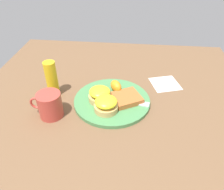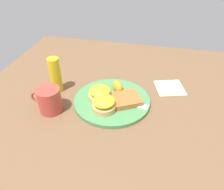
# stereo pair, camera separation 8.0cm
# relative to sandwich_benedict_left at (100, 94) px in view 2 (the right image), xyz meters

# --- Properties ---
(ground_plane) EXTENTS (1.10, 1.10, 0.00)m
(ground_plane) POSITION_rel_sandwich_benedict_left_xyz_m (-0.04, -0.01, -0.04)
(ground_plane) COLOR brown
(plate) EXTENTS (0.28, 0.28, 0.01)m
(plate) POSITION_rel_sandwich_benedict_left_xyz_m (-0.04, -0.01, -0.03)
(plate) COLOR #47844C
(plate) RESTS_ON ground_plane
(sandwich_benedict_left) EXTENTS (0.08, 0.08, 0.05)m
(sandwich_benedict_left) POSITION_rel_sandwich_benedict_left_xyz_m (0.00, 0.00, 0.00)
(sandwich_benedict_left) COLOR tan
(sandwich_benedict_left) RESTS_ON plate
(sandwich_benedict_right) EXTENTS (0.08, 0.08, 0.05)m
(sandwich_benedict_right) POSITION_rel_sandwich_benedict_left_xyz_m (-0.03, 0.05, 0.00)
(sandwich_benedict_right) COLOR tan
(sandwich_benedict_right) RESTS_ON plate
(hashbrown_patty) EXTENTS (0.13, 0.13, 0.02)m
(hashbrown_patty) POSITION_rel_sandwich_benedict_left_xyz_m (-0.10, -0.01, -0.02)
(hashbrown_patty) COLOR #AE5D2B
(hashbrown_patty) RESTS_ON plate
(orange_wedge) EXTENTS (0.06, 0.07, 0.04)m
(orange_wedge) POSITION_rel_sandwich_benedict_left_xyz_m (-0.05, -0.06, -0.00)
(orange_wedge) COLOR orange
(orange_wedge) RESTS_ON plate
(fork) EXTENTS (0.21, 0.06, 0.00)m
(fork) POSITION_rel_sandwich_benedict_left_xyz_m (-0.09, -0.00, -0.02)
(fork) COLOR silver
(fork) RESTS_ON plate
(cup) EXTENTS (0.11, 0.08, 0.09)m
(cup) POSITION_rel_sandwich_benedict_left_xyz_m (0.16, 0.08, 0.01)
(cup) COLOR #B23D33
(cup) RESTS_ON ground_plane
(napkin) EXTENTS (0.14, 0.14, 0.00)m
(napkin) POSITION_rel_sandwich_benedict_left_xyz_m (-0.26, -0.15, -0.04)
(napkin) COLOR white
(napkin) RESTS_ON ground_plane
(condiment_bottle) EXTENTS (0.04, 0.04, 0.14)m
(condiment_bottle) POSITION_rel_sandwich_benedict_left_xyz_m (0.19, -0.04, 0.03)
(condiment_bottle) COLOR gold
(condiment_bottle) RESTS_ON ground_plane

